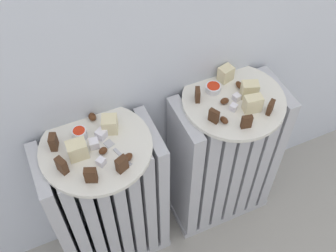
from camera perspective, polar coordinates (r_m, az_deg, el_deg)
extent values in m
cube|color=#B2B2B7|center=(1.55, -7.00, -15.23)|extent=(0.34, 0.18, 0.03)
cube|color=#B2B2B7|center=(1.30, -14.57, -12.23)|extent=(0.03, 0.18, 0.54)
cube|color=#B2B2B7|center=(1.30, -12.74, -11.64)|extent=(0.03, 0.18, 0.54)
cube|color=#B2B2B7|center=(1.30, -10.91, -11.03)|extent=(0.03, 0.18, 0.54)
cube|color=#B2B2B7|center=(1.30, -9.10, -10.42)|extent=(0.03, 0.18, 0.54)
cube|color=#B2B2B7|center=(1.30, -7.30, -9.79)|extent=(0.03, 0.18, 0.54)
cube|color=#B2B2B7|center=(1.31, -5.51, -9.16)|extent=(0.03, 0.18, 0.54)
cube|color=#B2B2B7|center=(1.31, -3.75, -8.53)|extent=(0.03, 0.18, 0.54)
cube|color=#B2B2B7|center=(1.32, -2.00, -7.89)|extent=(0.03, 0.18, 0.54)
cube|color=#B2B2B7|center=(1.63, 6.55, -10.01)|extent=(0.34, 0.18, 0.03)
cube|color=#B2B2B7|center=(1.34, 2.08, -6.36)|extent=(0.04, 0.18, 0.54)
cube|color=#B2B2B7|center=(1.36, 3.96, -5.65)|extent=(0.04, 0.18, 0.54)
cube|color=#B2B2B7|center=(1.37, 5.80, -4.94)|extent=(0.04, 0.18, 0.54)
cube|color=#B2B2B7|center=(1.39, 7.59, -4.24)|extent=(0.04, 0.18, 0.54)
cube|color=#B2B2B7|center=(1.41, 9.33, -3.56)|extent=(0.04, 0.18, 0.54)
cube|color=#B2B2B7|center=(1.42, 11.03, -2.89)|extent=(0.04, 0.18, 0.54)
cube|color=#B2B2B7|center=(1.45, 12.67, -2.24)|extent=(0.04, 0.18, 0.54)
cylinder|color=silver|center=(1.07, -9.82, -2.89)|extent=(0.29, 0.29, 0.01)
cylinder|color=silver|center=(1.17, 8.97, 3.50)|extent=(0.29, 0.29, 0.01)
cube|color=#472B19|center=(1.07, -15.39, -2.12)|extent=(0.03, 0.03, 0.04)
cube|color=#472B19|center=(1.02, -14.31, -5.25)|extent=(0.03, 0.03, 0.04)
cube|color=#472B19|center=(0.99, -10.51, -6.63)|extent=(0.03, 0.03, 0.04)
cube|color=#472B19|center=(1.00, -6.33, -5.20)|extent=(0.03, 0.03, 0.04)
cube|color=beige|center=(1.08, -7.95, 0.24)|extent=(0.05, 0.05, 0.05)
cube|color=beige|center=(1.04, -12.28, -3.19)|extent=(0.05, 0.04, 0.05)
cube|color=white|center=(1.07, -9.11, -1.11)|extent=(0.03, 0.03, 0.02)
cube|color=white|center=(1.06, -10.06, -2.39)|extent=(0.03, 0.03, 0.02)
cube|color=white|center=(1.03, -9.13, -4.83)|extent=(0.03, 0.03, 0.02)
ellipsoid|color=#4C2814|center=(1.12, -10.30, 1.23)|extent=(0.02, 0.03, 0.02)
ellipsoid|color=#4C2814|center=(1.03, -5.53, -4.30)|extent=(0.04, 0.03, 0.02)
ellipsoid|color=#4C2814|center=(1.04, -8.86, -3.37)|extent=(0.03, 0.03, 0.02)
cylinder|color=white|center=(1.08, -11.97, -1.05)|extent=(0.04, 0.04, 0.03)
cylinder|color=red|center=(1.08, -12.03, -0.82)|extent=(0.03, 0.03, 0.01)
cube|color=#472B19|center=(1.14, 4.06, 4.27)|extent=(0.02, 0.03, 0.04)
cube|color=#472B19|center=(1.09, 6.28, 1.37)|extent=(0.02, 0.03, 0.04)
cube|color=#472B19|center=(1.09, 10.69, 0.56)|extent=(0.03, 0.02, 0.04)
cube|color=#472B19|center=(1.14, 13.82, 2.49)|extent=(0.03, 0.03, 0.04)
cube|color=beige|center=(1.17, 11.09, 4.89)|extent=(0.05, 0.04, 0.05)
cube|color=beige|center=(1.21, 7.89, 7.10)|extent=(0.05, 0.04, 0.04)
cube|color=beige|center=(1.13, 11.49, 3.00)|extent=(0.05, 0.04, 0.05)
cube|color=white|center=(1.16, 9.35, 3.89)|extent=(0.02, 0.02, 0.02)
cube|color=white|center=(1.14, 8.95, 2.54)|extent=(0.02, 0.02, 0.02)
ellipsoid|color=#4C2814|center=(1.10, 7.67, 0.81)|extent=(0.02, 0.03, 0.01)
ellipsoid|color=#4C2814|center=(1.15, 7.74, 3.40)|extent=(0.03, 0.02, 0.02)
ellipsoid|color=#4C2814|center=(1.20, 9.70, 5.54)|extent=(0.02, 0.03, 0.02)
cylinder|color=white|center=(1.18, 6.19, 5.15)|extent=(0.04, 0.04, 0.02)
cylinder|color=red|center=(1.17, 6.21, 5.32)|extent=(0.04, 0.04, 0.01)
cube|color=#B7B7BC|center=(1.04, -6.22, -4.20)|extent=(0.03, 0.07, 0.00)
cube|color=#B7B7BC|center=(1.06, -8.07, -2.40)|extent=(0.03, 0.03, 0.00)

